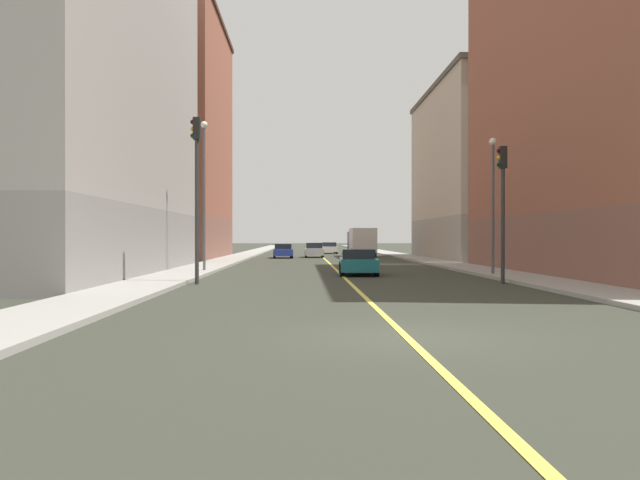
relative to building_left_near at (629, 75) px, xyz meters
The scene contains 17 objects.
ground_plane 24.68m from the building_left_near, 127.09° to the right, with size 400.00×400.00×0.00m, color #33372C.
sidewalk_left 32.86m from the building_left_near, 100.46° to the left, with size 2.66×168.00×0.15m, color #9E9B93.
sidewalk_right 38.95m from the building_left_near, 125.05° to the left, with size 2.66×168.00×0.15m, color #9E9B93.
lane_center_stripe 35.15m from the building_left_near, 113.90° to the left, with size 0.16×154.00×0.01m, color #E5D14C.
building_left_near is the anchor object (origin of this frame).
building_left_mid 25.33m from the building_left_near, 90.00° to the left, with size 9.05×20.95×15.05m.
building_right_corner 27.46m from the building_left_near, behind, with size 9.05×25.29×19.15m.
building_right_midblock 38.91m from the building_left_near, 134.73° to the left, with size 9.05×19.13×21.59m.
traffic_light_left_near 10.48m from the building_left_near, 150.31° to the right, with size 0.40×0.32×5.64m.
traffic_light_right_near 21.10m from the building_left_near, 167.98° to the right, with size 0.40×0.32×6.76m.
street_lamp_left_near 8.49m from the building_left_near, behind, with size 0.36×0.36×6.57m.
street_lamp_right_near 21.90m from the building_left_near, 168.50° to the left, with size 0.36×0.36×8.00m.
car_blue 35.02m from the building_left_near, 121.07° to the left, with size 1.94×4.28×1.32m.
car_teal 15.85m from the building_left_near, behind, with size 2.03×4.18×1.31m.
car_white 47.81m from the building_left_near, 105.48° to the left, with size 2.00×4.52×1.32m.
car_silver 35.39m from the building_left_near, 115.11° to the left, with size 1.82×4.08×1.39m.
box_truck 35.05m from the building_left_near, 106.75° to the left, with size 2.41×7.21×2.79m.
Camera 1 is at (-1.98, -12.21, 1.90)m, focal length 35.98 mm.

